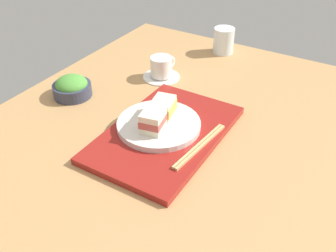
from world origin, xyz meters
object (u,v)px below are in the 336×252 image
object	(u,v)px
sandwich_near	(154,120)
salad_bowl	(72,87)
sandwich_far	(163,108)
chopsticks_pair	(200,146)
coffee_cup	(162,69)
sandwich_plate	(159,125)
drinking_glass	(224,40)

from	to	relation	value
sandwich_near	salad_bowl	size ratio (longest dim) A/B	0.67
sandwich_near	salad_bowl	xyz separation A→B (cm)	(5.84, 34.12, -3.28)
sandwich_far	sandwich_near	bearing A→B (deg)	-170.49
sandwich_near	salad_bowl	world-z (taller)	sandwich_near
sandwich_near	salad_bowl	distance (cm)	34.77
chopsticks_pair	coffee_cup	bearing A→B (deg)	45.22
salad_bowl	coffee_cup	world-z (taller)	coffee_cup
sandwich_plate	chopsticks_pair	bearing A→B (deg)	-98.44
salad_bowl	drinking_glass	distance (cm)	60.15
sandwich_far	salad_bowl	bearing A→B (deg)	90.72
sandwich_plate	sandwich_near	distance (cm)	4.78
sandwich_near	drinking_glass	bearing A→B (deg)	6.82
sandwich_far	coffee_cup	bearing A→B (deg)	32.73
sandwich_near	sandwich_plate	bearing A→B (deg)	9.51
sandwich_far	coffee_cup	xyz separation A→B (cm)	(24.16, 15.52, -2.88)
chopsticks_pair	salad_bowl	bearing A→B (deg)	84.29
sandwich_plate	coffee_cup	bearing A→B (deg)	30.46
sandwich_plate	sandwich_near	xyz separation A→B (cm)	(-3.13, -0.52, 3.57)
salad_bowl	drinking_glass	xyz separation A→B (cm)	(53.72, -27.00, 1.80)
sandwich_far	chopsticks_pair	xyz separation A→B (cm)	(-5.13, -13.98, -3.96)
sandwich_plate	drinking_glass	xyz separation A→B (cm)	(56.43, 6.60, 2.09)
sandwich_plate	sandwich_far	bearing A→B (deg)	9.51
coffee_cup	sandwich_far	bearing A→B (deg)	-147.27
coffee_cup	drinking_glass	distance (cm)	30.67
sandwich_far	drinking_glass	world-z (taller)	drinking_glass
sandwich_far	coffee_cup	distance (cm)	28.86
sandwich_near	drinking_glass	size ratio (longest dim) A/B	0.84
sandwich_near	sandwich_far	world-z (taller)	sandwich_near
drinking_glass	sandwich_far	bearing A→B (deg)	-173.50
salad_bowl	sandwich_far	bearing A→B (deg)	-89.28
drinking_glass	chopsticks_pair	bearing A→B (deg)	-161.05
chopsticks_pair	drinking_glass	distance (cm)	61.82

